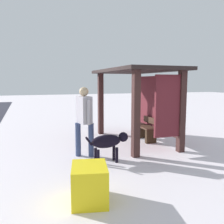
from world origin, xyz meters
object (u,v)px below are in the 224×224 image
(person_walking, at_px, (84,116))
(grit_bin, at_px, (89,184))
(bench_left_inside, at_px, (146,130))
(dog, at_px, (109,142))
(bus_shelter, at_px, (142,89))

(person_walking, relative_size, grit_bin, 2.57)
(bench_left_inside, bearing_deg, grit_bin, -39.85)
(dog, bearing_deg, bench_left_inside, 131.54)
(bus_shelter, bearing_deg, bench_left_inside, 117.24)
(bus_shelter, xyz_separation_m, dog, (1.56, -1.68, -1.19))
(bus_shelter, bearing_deg, person_walking, -67.41)
(bench_left_inside, bearing_deg, dog, -48.46)
(bus_shelter, distance_m, bench_left_inside, 1.38)
(bus_shelter, distance_m, person_walking, 2.36)
(bus_shelter, xyz_separation_m, grit_bin, (3.25, -2.60, -1.40))
(bus_shelter, bearing_deg, grit_bin, -38.62)
(bus_shelter, height_order, dog, bus_shelter)
(bus_shelter, relative_size, dog, 3.22)
(grit_bin, bearing_deg, bench_left_inside, 140.15)
(bus_shelter, height_order, person_walking, bus_shelter)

